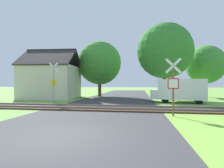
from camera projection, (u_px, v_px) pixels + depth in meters
name	position (u px, v px, depth m)	size (l,w,h in m)	color
ground_plane	(62.00, 138.00, 5.89)	(160.00, 160.00, 0.00)	#6B9942
road_asphalt	(82.00, 124.00, 7.87)	(8.12, 80.00, 0.01)	#38383A
rail_track	(103.00, 108.00, 12.64)	(60.00, 2.60, 0.22)	#422D1E
stop_sign_near	(173.00, 84.00, 9.76)	(0.87, 0.19, 3.27)	brown
crossing_sign_far	(53.00, 81.00, 16.02)	(0.87, 0.17, 3.78)	#9E9EA5
house	(52.00, 81.00, 22.14)	(6.84, 6.70, 6.22)	beige
tree_center	(100.00, 63.00, 24.89)	(6.14, 6.14, 7.84)	#513823
tree_far	(206.00, 65.00, 23.23)	(5.06, 5.06, 6.89)	#513823
tree_right	(165.00, 51.00, 20.30)	(6.39, 6.39, 8.83)	#513823
mail_truck	(180.00, 90.00, 16.67)	(5.19, 2.88, 2.24)	white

